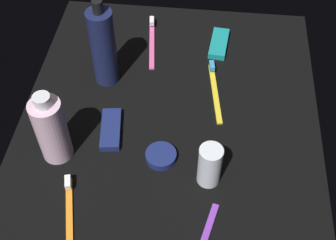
{
  "coord_description": "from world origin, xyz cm",
  "views": [
    {
      "loc": [
        -58.84,
        -6.41,
        74.27
      ],
      "look_at": [
        0.0,
        0.0,
        3.0
      ],
      "focal_mm": 48.09,
      "sensor_mm": 36.0,
      "label": 1
    }
  ],
  "objects_px": {
    "lotion_bottle": "(103,47)",
    "snack_bar_navy": "(111,129)",
    "bodywash_bottle": "(51,129)",
    "toothbrush_pink": "(152,40)",
    "deodorant_stick": "(210,165)",
    "cream_tin_left": "(161,156)",
    "toothbrush_orange": "(69,214)",
    "toothbrush_yellow": "(215,88)",
    "snack_bar_teal": "(219,44)"
  },
  "relations": [
    {
      "from": "deodorant_stick",
      "to": "toothbrush_orange",
      "type": "xyz_separation_m",
      "value": [
        -0.11,
        0.25,
        -0.04
      ]
    },
    {
      "from": "lotion_bottle",
      "to": "cream_tin_left",
      "type": "distance_m",
      "value": 0.27
    },
    {
      "from": "toothbrush_orange",
      "to": "cream_tin_left",
      "type": "relative_size",
      "value": 2.85
    },
    {
      "from": "bodywash_bottle",
      "to": "toothbrush_pink",
      "type": "xyz_separation_m",
      "value": [
        0.36,
        -0.14,
        -0.07
      ]
    },
    {
      "from": "lotion_bottle",
      "to": "toothbrush_pink",
      "type": "relative_size",
      "value": 1.18
    },
    {
      "from": "deodorant_stick",
      "to": "toothbrush_pink",
      "type": "bearing_deg",
      "value": 22.47
    },
    {
      "from": "toothbrush_orange",
      "to": "bodywash_bottle",
      "type": "bearing_deg",
      "value": 22.69
    },
    {
      "from": "deodorant_stick",
      "to": "toothbrush_orange",
      "type": "distance_m",
      "value": 0.27
    },
    {
      "from": "deodorant_stick",
      "to": "lotion_bottle",
      "type": "bearing_deg",
      "value": 44.5
    },
    {
      "from": "snack_bar_navy",
      "to": "toothbrush_yellow",
      "type": "bearing_deg",
      "value": -63.29
    },
    {
      "from": "bodywash_bottle",
      "to": "toothbrush_pink",
      "type": "height_order",
      "value": "bodywash_bottle"
    },
    {
      "from": "lotion_bottle",
      "to": "bodywash_bottle",
      "type": "bearing_deg",
      "value": 165.34
    },
    {
      "from": "lotion_bottle",
      "to": "toothbrush_yellow",
      "type": "height_order",
      "value": "lotion_bottle"
    },
    {
      "from": "deodorant_stick",
      "to": "toothbrush_pink",
      "type": "height_order",
      "value": "deodorant_stick"
    },
    {
      "from": "snack_bar_navy",
      "to": "cream_tin_left",
      "type": "distance_m",
      "value": 0.13
    },
    {
      "from": "snack_bar_navy",
      "to": "snack_bar_teal",
      "type": "xyz_separation_m",
      "value": [
        0.3,
        -0.22,
        0.0
      ]
    },
    {
      "from": "toothbrush_yellow",
      "to": "snack_bar_teal",
      "type": "height_order",
      "value": "toothbrush_yellow"
    },
    {
      "from": "toothbrush_yellow",
      "to": "cream_tin_left",
      "type": "relative_size",
      "value": 2.89
    },
    {
      "from": "deodorant_stick",
      "to": "cream_tin_left",
      "type": "distance_m",
      "value": 0.11
    },
    {
      "from": "lotion_bottle",
      "to": "toothbrush_orange",
      "type": "xyz_separation_m",
      "value": [
        -0.36,
        0.0,
        -0.09
      ]
    },
    {
      "from": "snack_bar_navy",
      "to": "cream_tin_left",
      "type": "relative_size",
      "value": 1.67
    },
    {
      "from": "toothbrush_yellow",
      "to": "snack_bar_navy",
      "type": "xyz_separation_m",
      "value": [
        -0.14,
        0.21,
        0.0
      ]
    },
    {
      "from": "cream_tin_left",
      "to": "snack_bar_teal",
      "type": "bearing_deg",
      "value": -16.21
    },
    {
      "from": "cream_tin_left",
      "to": "lotion_bottle",
      "type": "bearing_deg",
      "value": 35.27
    },
    {
      "from": "lotion_bottle",
      "to": "deodorant_stick",
      "type": "relative_size",
      "value": 2.27
    },
    {
      "from": "toothbrush_orange",
      "to": "snack_bar_navy",
      "type": "height_order",
      "value": "toothbrush_orange"
    },
    {
      "from": "bodywash_bottle",
      "to": "toothbrush_yellow",
      "type": "relative_size",
      "value": 0.93
    },
    {
      "from": "snack_bar_navy",
      "to": "cream_tin_left",
      "type": "bearing_deg",
      "value": -124.34
    },
    {
      "from": "snack_bar_navy",
      "to": "snack_bar_teal",
      "type": "distance_m",
      "value": 0.37
    },
    {
      "from": "toothbrush_yellow",
      "to": "snack_bar_teal",
      "type": "relative_size",
      "value": 1.73
    },
    {
      "from": "toothbrush_yellow",
      "to": "cream_tin_left",
      "type": "height_order",
      "value": "toothbrush_yellow"
    },
    {
      "from": "toothbrush_pink",
      "to": "toothbrush_orange",
      "type": "xyz_separation_m",
      "value": [
        -0.5,
        0.09,
        0.0
      ]
    },
    {
      "from": "toothbrush_orange",
      "to": "snack_bar_navy",
      "type": "xyz_separation_m",
      "value": [
        0.2,
        -0.04,
        0.0
      ]
    },
    {
      "from": "toothbrush_yellow",
      "to": "snack_bar_teal",
      "type": "distance_m",
      "value": 0.15
    },
    {
      "from": "toothbrush_yellow",
      "to": "snack_bar_navy",
      "type": "height_order",
      "value": "toothbrush_yellow"
    },
    {
      "from": "toothbrush_pink",
      "to": "snack_bar_navy",
      "type": "xyz_separation_m",
      "value": [
        -0.29,
        0.05,
        0.0
      ]
    },
    {
      "from": "cream_tin_left",
      "to": "snack_bar_navy",
      "type": "bearing_deg",
      "value": 63.25
    },
    {
      "from": "bodywash_bottle",
      "to": "toothbrush_orange",
      "type": "relative_size",
      "value": 0.94
    },
    {
      "from": "toothbrush_pink",
      "to": "lotion_bottle",
      "type": "bearing_deg",
      "value": 148.29
    },
    {
      "from": "toothbrush_pink",
      "to": "toothbrush_orange",
      "type": "height_order",
      "value": "same"
    },
    {
      "from": "snack_bar_teal",
      "to": "cream_tin_left",
      "type": "relative_size",
      "value": 1.67
    },
    {
      "from": "toothbrush_orange",
      "to": "snack_bar_teal",
      "type": "bearing_deg",
      "value": -26.95
    },
    {
      "from": "bodywash_bottle",
      "to": "toothbrush_pink",
      "type": "bearing_deg",
      "value": -21.75
    },
    {
      "from": "lotion_bottle",
      "to": "snack_bar_navy",
      "type": "relative_size",
      "value": 2.05
    },
    {
      "from": "lotion_bottle",
      "to": "snack_bar_navy",
      "type": "bearing_deg",
      "value": -166.32
    },
    {
      "from": "lotion_bottle",
      "to": "deodorant_stick",
      "type": "bearing_deg",
      "value": -135.5
    },
    {
      "from": "toothbrush_orange",
      "to": "toothbrush_pink",
      "type": "bearing_deg",
      "value": -9.83
    },
    {
      "from": "snack_bar_navy",
      "to": "lotion_bottle",
      "type": "bearing_deg",
      "value": 6.08
    },
    {
      "from": "toothbrush_orange",
      "to": "cream_tin_left",
      "type": "distance_m",
      "value": 0.21
    },
    {
      "from": "lotion_bottle",
      "to": "toothbrush_orange",
      "type": "distance_m",
      "value": 0.37
    }
  ]
}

